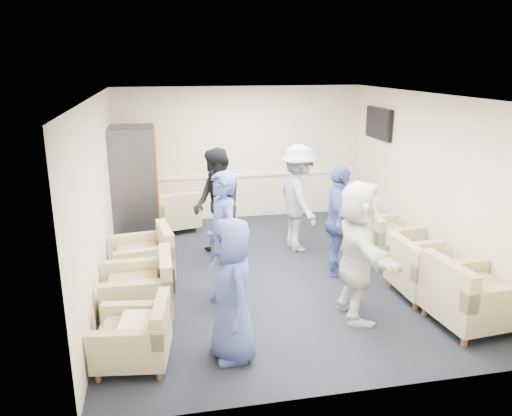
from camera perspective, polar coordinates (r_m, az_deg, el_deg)
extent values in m
plane|color=black|center=(7.83, 1.97, -7.41)|extent=(6.00, 6.00, 0.00)
plane|color=silver|center=(7.18, 2.19, 12.71)|extent=(6.00, 6.00, 0.00)
cube|color=beige|center=(10.27, -1.84, 6.22)|extent=(5.00, 0.02, 2.70)
cube|color=beige|center=(4.67, 10.71, -6.67)|extent=(5.00, 0.02, 2.70)
cube|color=beige|center=(7.24, -17.54, 1.15)|extent=(0.02, 6.00, 2.70)
cube|color=beige|center=(8.33, 19.08, 2.92)|extent=(0.02, 6.00, 2.70)
cube|color=white|center=(10.34, -1.80, 3.75)|extent=(4.98, 0.04, 0.06)
cube|color=black|center=(9.75, 13.84, 9.38)|extent=(0.07, 1.00, 0.58)
cube|color=black|center=(9.74, 13.65, 9.38)|extent=(0.01, 0.92, 0.50)
cube|color=#47474E|center=(9.79, 14.00, 8.51)|extent=(0.04, 0.10, 0.25)
cube|color=tan|center=(5.73, -13.89, -14.83)|extent=(0.86, 0.86, 0.25)
cube|color=#9C7F56|center=(5.64, -14.01, -13.34)|extent=(0.60, 0.56, 0.09)
cube|color=tan|center=(5.53, -10.77, -12.18)|extent=(0.23, 0.78, 0.36)
cube|color=tan|center=(6.64, -13.31, -9.90)|extent=(0.88, 0.88, 0.29)
cube|color=#9C7F56|center=(6.56, -13.42, -8.37)|extent=(0.61, 0.57, 0.10)
cube|color=tan|center=(6.49, -10.27, -6.95)|extent=(0.15, 0.87, 0.41)
cube|color=tan|center=(7.67, -12.84, -6.24)|extent=(0.96, 0.96, 0.28)
cube|color=#9C7F56|center=(7.60, -12.93, -4.91)|extent=(0.66, 0.63, 0.10)
cube|color=tan|center=(7.59, -10.33, -3.57)|extent=(0.26, 0.87, 0.40)
cube|color=tan|center=(6.80, 23.47, -10.04)|extent=(1.02, 1.02, 0.31)
cube|color=#9C7F56|center=(6.71, 23.68, -8.41)|extent=(0.71, 0.66, 0.11)
cube|color=tan|center=(6.41, 21.10, -7.65)|extent=(0.23, 0.95, 0.44)
cube|color=tan|center=(7.42, 18.99, -7.47)|extent=(0.90, 0.90, 0.29)
cube|color=#9C7F56|center=(7.34, 19.13, -6.06)|extent=(0.62, 0.58, 0.10)
cube|color=tan|center=(7.11, 16.68, -5.23)|extent=(0.16, 0.89, 0.42)
cube|color=tan|center=(8.55, 14.54, -3.95)|extent=(0.97, 0.97, 0.29)
cube|color=#9C7F56|center=(8.49, 14.63, -2.72)|extent=(0.67, 0.64, 0.10)
cube|color=tan|center=(8.25, 12.60, -2.01)|extent=(0.26, 0.88, 0.41)
cube|color=tan|center=(9.25, 12.77, -2.52)|extent=(0.77, 0.77, 0.25)
cube|color=#9C7F56|center=(9.19, 12.83, -1.53)|extent=(0.53, 0.50, 0.09)
cube|color=tan|center=(9.04, 11.06, -0.85)|extent=(0.14, 0.75, 0.35)
cube|color=tan|center=(9.83, -9.35, -0.99)|extent=(1.03, 1.03, 0.28)
cube|color=#9C7F56|center=(9.78, -9.40, 0.08)|extent=(0.68, 0.70, 0.10)
cube|color=tan|center=(9.41, -8.84, 0.41)|extent=(0.86, 0.34, 0.40)
cube|color=#47474E|center=(9.41, -13.69, 2.81)|extent=(0.81, 0.97, 2.05)
cube|color=#FF4005|center=(9.38, -11.20, 3.56)|extent=(0.02, 0.83, 1.64)
cube|color=black|center=(9.60, -10.91, -1.44)|extent=(0.02, 0.49, 0.13)
cube|color=black|center=(7.17, -10.42, -8.44)|extent=(0.30, 0.25, 0.36)
sphere|color=black|center=(7.11, -10.49, -7.26)|extent=(0.18, 0.18, 0.18)
cube|color=white|center=(5.61, -13.53, -12.77)|extent=(0.38, 0.47, 0.12)
imported|color=#41509C|center=(5.42, -2.80, -9.36)|extent=(0.65, 0.87, 1.62)
imported|color=#41509C|center=(6.57, -3.89, -3.62)|extent=(0.57, 0.75, 1.83)
imported|color=black|center=(8.05, -4.48, 0.27)|extent=(0.89, 1.04, 1.86)
imported|color=beige|center=(8.53, 4.90, 1.12)|extent=(0.79, 1.25, 1.85)
imported|color=#41509C|center=(7.59, 9.38, -1.51)|extent=(0.71, 1.08, 1.71)
imported|color=white|center=(6.34, 11.60, -4.82)|extent=(0.67, 1.71, 1.80)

